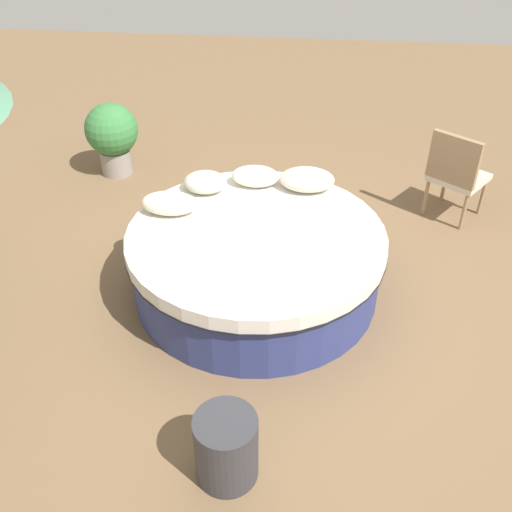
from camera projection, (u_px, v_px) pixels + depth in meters
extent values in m
plane|color=brown|center=(256.00, 289.00, 5.26)|extent=(16.00, 16.00, 0.00)
cylinder|color=navy|center=(256.00, 268.00, 5.12)|extent=(2.15, 2.15, 0.49)
cylinder|color=black|center=(256.00, 245.00, 4.97)|extent=(2.23, 2.23, 0.02)
cylinder|color=silver|center=(256.00, 239.00, 4.93)|extent=(2.21, 2.21, 0.14)
ellipsoid|color=beige|center=(307.00, 179.00, 5.42)|extent=(0.52, 0.36, 0.21)
ellipsoid|color=silver|center=(255.00, 176.00, 5.49)|extent=(0.45, 0.29, 0.19)
ellipsoid|color=beige|center=(205.00, 182.00, 5.41)|extent=(0.40, 0.35, 0.18)
ellipsoid|color=beige|center=(170.00, 203.00, 5.09)|extent=(0.50, 0.30, 0.19)
cylinder|color=#997A56|center=(445.00, 183.00, 6.43)|extent=(0.04, 0.04, 0.42)
cylinder|color=#997A56|center=(482.00, 197.00, 6.19)|extent=(0.04, 0.04, 0.42)
cylinder|color=#997A56|center=(426.00, 197.00, 6.18)|extent=(0.04, 0.04, 0.42)
cylinder|color=#997A56|center=(464.00, 212.00, 5.94)|extent=(0.04, 0.04, 0.42)
cube|color=beige|center=(459.00, 177.00, 6.04)|extent=(0.72, 0.71, 0.06)
cube|color=#997A56|center=(454.00, 160.00, 5.75)|extent=(0.45, 0.36, 0.50)
cylinder|color=gray|center=(116.00, 161.00, 6.98)|extent=(0.36, 0.36, 0.30)
sphere|color=#387A3D|center=(111.00, 130.00, 6.74)|extent=(0.62, 0.62, 0.62)
cylinder|color=#333338|center=(226.00, 448.00, 3.62)|extent=(0.40, 0.40, 0.51)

